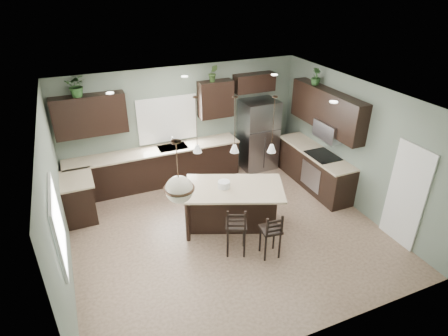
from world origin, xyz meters
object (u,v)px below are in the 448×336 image
kitchen_island (234,207)px  bar_stool_center (236,229)px  bar_stool_right (270,234)px  refrigerator (258,135)px  serving_dish (224,184)px  plant_back_left (77,85)px

kitchen_island → bar_stool_center: bar_stool_center is taller
kitchen_island → bar_stool_right: 1.12m
refrigerator → serving_dish: refrigerator is taller
kitchen_island → bar_stool_right: bearing=-55.2°
bar_stool_center → bar_stool_right: bearing=-6.8°
bar_stool_center → bar_stool_right: size_ratio=1.09×
bar_stool_center → plant_back_left: plant_back_left is taller
refrigerator → serving_dish: 2.84m
serving_dish → bar_stool_right: (0.43, -1.17, -0.51)m
refrigerator → bar_stool_right: 3.63m
kitchen_island → serving_dish: (-0.18, 0.08, 0.53)m
bar_stool_center → bar_stool_right: bar_stool_center is taller
bar_stool_right → plant_back_left: (-2.75, 3.52, 2.16)m
refrigerator → serving_dish: (-1.88, -2.12, 0.07)m
serving_dish → bar_stool_right: 1.35m
kitchen_island → bar_stool_right: (0.24, -1.10, 0.02)m
kitchen_island → serving_dish: bearing=180.0°
kitchen_island → bar_stool_right: bar_stool_right is taller
kitchen_island → plant_back_left: plant_back_left is taller
kitchen_island → serving_dish: 0.57m
refrigerator → kitchen_island: 2.82m
kitchen_island → bar_stool_center: 0.84m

